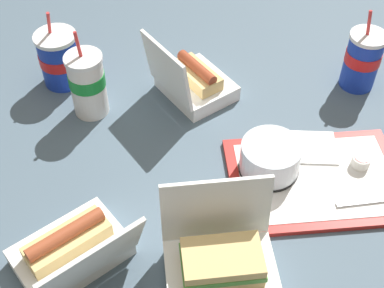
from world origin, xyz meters
The scene contains 12 objects.
ground_plane centered at (0.00, 0.00, 0.00)m, with size 3.20×3.20×0.00m, color #4C6070.
food_tray centered at (-0.21, 0.08, 0.01)m, with size 0.38×0.27×0.01m.
cake_container centered at (-0.12, 0.05, 0.05)m, with size 0.13×0.13×0.07m.
ketchup_cup centered at (-0.32, 0.06, 0.03)m, with size 0.04×0.04×0.02m.
napkin_stack centered at (-0.23, 0.00, 0.02)m, with size 0.10×0.10×0.00m, color white.
plastic_fork centered at (-0.29, 0.16, 0.02)m, with size 0.11×0.01×0.01m, color white.
clamshell_hotdog_right centered at (0.29, 0.23, 0.04)m, with size 0.27×0.26×0.17m.
clamshell_sandwich_corner centered at (0.03, 0.29, 0.04)m, with size 0.20×0.17×0.18m.
clamshell_hotdog_front centered at (0.02, -0.23, 0.04)m, with size 0.23×0.23×0.18m.
soda_cup_corner centered at (-0.40, -0.22, 0.08)m, with size 0.09×0.09×0.21m.
soda_cup_front centered at (0.34, -0.32, 0.07)m, with size 0.10×0.10×0.20m.
soda_cup_back centered at (0.27, -0.20, 0.08)m, with size 0.09×0.09×0.22m.
Camera 1 is at (0.13, 0.78, 0.89)m, focal length 50.00 mm.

